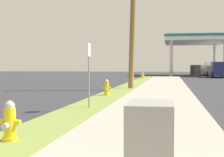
{
  "coord_description": "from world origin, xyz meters",
  "views": [
    {
      "loc": [
        3.49,
        -2.77,
        1.5
      ],
      "look_at": [
        0.38,
        14.85,
        0.8
      ],
      "focal_mm": 53.23,
      "sensor_mm": 36.0,
      "label": 1
    }
  ],
  "objects_px": {
    "fire_hydrant_third": "(132,79)",
    "utility_pole_midground": "(133,19)",
    "fire_hydrant_fourth": "(143,76)",
    "utility_cabinet": "(151,147)",
    "fire_hydrant_nearest": "(10,123)",
    "fire_hydrant_second": "(107,88)",
    "truck_navy_at_forecourt": "(218,70)",
    "car_silver_by_near_pump": "(201,71)",
    "truck_white_on_apron": "(212,70)",
    "street_sign_post": "(89,61)"
  },
  "relations": [
    {
      "from": "fire_hydrant_third",
      "to": "utility_pole_midground",
      "type": "height_order",
      "value": "utility_pole_midground"
    },
    {
      "from": "fire_hydrant_fourth",
      "to": "utility_cabinet",
      "type": "height_order",
      "value": "utility_cabinet"
    },
    {
      "from": "fire_hydrant_third",
      "to": "fire_hydrant_fourth",
      "type": "height_order",
      "value": "same"
    },
    {
      "from": "fire_hydrant_nearest",
      "to": "fire_hydrant_second",
      "type": "distance_m",
      "value": 9.54
    },
    {
      "from": "fire_hydrant_nearest",
      "to": "truck_navy_at_forecourt",
      "type": "height_order",
      "value": "truck_navy_at_forecourt"
    },
    {
      "from": "utility_pole_midground",
      "to": "car_silver_by_near_pump",
      "type": "distance_m",
      "value": 35.27
    },
    {
      "from": "fire_hydrant_third",
      "to": "truck_navy_at_forecourt",
      "type": "xyz_separation_m",
      "value": [
        8.91,
        17.36,
        0.47
      ]
    },
    {
      "from": "fire_hydrant_nearest",
      "to": "truck_white_on_apron",
      "type": "height_order",
      "value": "truck_white_on_apron"
    },
    {
      "from": "utility_cabinet",
      "to": "car_silver_by_near_pump",
      "type": "height_order",
      "value": "car_silver_by_near_pump"
    },
    {
      "from": "fire_hydrant_second",
      "to": "truck_white_on_apron",
      "type": "relative_size",
      "value": 0.14
    },
    {
      "from": "fire_hydrant_nearest",
      "to": "car_silver_by_near_pump",
      "type": "bearing_deg",
      "value": 81.0
    },
    {
      "from": "fire_hydrant_third",
      "to": "street_sign_post",
      "type": "bearing_deg",
      "value": -88.74
    },
    {
      "from": "street_sign_post",
      "to": "truck_white_on_apron",
      "type": "relative_size",
      "value": 0.39
    },
    {
      "from": "utility_cabinet",
      "to": "truck_white_on_apron",
      "type": "distance_m",
      "value": 47.58
    },
    {
      "from": "utility_cabinet",
      "to": "truck_white_on_apron",
      "type": "relative_size",
      "value": 0.17
    },
    {
      "from": "fire_hydrant_second",
      "to": "utility_cabinet",
      "type": "distance_m",
      "value": 11.68
    },
    {
      "from": "truck_navy_at_forecourt",
      "to": "fire_hydrant_third",
      "type": "bearing_deg",
      "value": -117.16
    },
    {
      "from": "fire_hydrant_fourth",
      "to": "fire_hydrant_second",
      "type": "bearing_deg",
      "value": -90.12
    },
    {
      "from": "fire_hydrant_nearest",
      "to": "fire_hydrant_second",
      "type": "bearing_deg",
      "value": 90.22
    },
    {
      "from": "car_silver_by_near_pump",
      "to": "fire_hydrant_third",
      "type": "bearing_deg",
      "value": -105.42
    },
    {
      "from": "fire_hydrant_second",
      "to": "fire_hydrant_nearest",
      "type": "bearing_deg",
      "value": -89.78
    },
    {
      "from": "utility_cabinet",
      "to": "street_sign_post",
      "type": "bearing_deg",
      "value": 109.66
    },
    {
      "from": "fire_hydrant_nearest",
      "to": "truck_navy_at_forecourt",
      "type": "distance_m",
      "value": 38.97
    },
    {
      "from": "fire_hydrant_third",
      "to": "truck_white_on_apron",
      "type": "distance_m",
      "value": 26.34
    },
    {
      "from": "fire_hydrant_third",
      "to": "utility_cabinet",
      "type": "bearing_deg",
      "value": -82.97
    },
    {
      "from": "utility_pole_midground",
      "to": "truck_navy_at_forecourt",
      "type": "xyz_separation_m",
      "value": [
        8.23,
        23.24,
        -3.46
      ]
    },
    {
      "from": "fire_hydrant_fourth",
      "to": "fire_hydrant_third",
      "type": "bearing_deg",
      "value": -90.55
    },
    {
      "from": "fire_hydrant_fourth",
      "to": "utility_pole_midground",
      "type": "distance_m",
      "value": 15.09
    },
    {
      "from": "fire_hydrant_second",
      "to": "truck_navy_at_forecourt",
      "type": "height_order",
      "value": "truck_navy_at_forecourt"
    },
    {
      "from": "fire_hydrant_third",
      "to": "utility_cabinet",
      "type": "xyz_separation_m",
      "value": [
        2.76,
        -22.42,
        0.11
      ]
    },
    {
      "from": "truck_navy_at_forecourt",
      "to": "utility_cabinet",
      "type": "bearing_deg",
      "value": -98.78
    },
    {
      "from": "fire_hydrant_fourth",
      "to": "utility_cabinet",
      "type": "distance_m",
      "value": 31.2
    },
    {
      "from": "street_sign_post",
      "to": "truck_white_on_apron",
      "type": "xyz_separation_m",
      "value": [
        8.63,
        40.4,
        -0.72
      ]
    },
    {
      "from": "truck_white_on_apron",
      "to": "utility_cabinet",
      "type": "bearing_deg",
      "value": -97.5
    },
    {
      "from": "utility_cabinet",
      "to": "fire_hydrant_third",
      "type": "bearing_deg",
      "value": 97.03
    },
    {
      "from": "fire_hydrant_third",
      "to": "fire_hydrant_fourth",
      "type": "bearing_deg",
      "value": 89.45
    },
    {
      "from": "fire_hydrant_second",
      "to": "truck_white_on_apron",
      "type": "distance_m",
      "value": 36.91
    },
    {
      "from": "fire_hydrant_third",
      "to": "street_sign_post",
      "type": "xyz_separation_m",
      "value": [
        0.34,
        -15.64,
        1.19
      ]
    },
    {
      "from": "fire_hydrant_third",
      "to": "utility_pole_midground",
      "type": "bearing_deg",
      "value": -83.43
    },
    {
      "from": "fire_hydrant_second",
      "to": "truck_white_on_apron",
      "type": "bearing_deg",
      "value": 76.0
    },
    {
      "from": "truck_white_on_apron",
      "to": "utility_pole_midground",
      "type": "bearing_deg",
      "value": -105.15
    },
    {
      "from": "fire_hydrant_fourth",
      "to": "street_sign_post",
      "type": "bearing_deg",
      "value": -89.39
    },
    {
      "from": "truck_white_on_apron",
      "to": "fire_hydrant_fourth",
      "type": "bearing_deg",
      "value": -118.93
    },
    {
      "from": "utility_pole_midground",
      "to": "truck_navy_at_forecourt",
      "type": "bearing_deg",
      "value": 70.5
    },
    {
      "from": "utility_pole_midground",
      "to": "fire_hydrant_fourth",
      "type": "bearing_deg",
      "value": 92.34
    },
    {
      "from": "utility_cabinet",
      "to": "car_silver_by_near_pump",
      "type": "distance_m",
      "value": 51.12
    },
    {
      "from": "fire_hydrant_nearest",
      "to": "truck_navy_at_forecourt",
      "type": "relative_size",
      "value": 0.14
    },
    {
      "from": "utility_pole_midground",
      "to": "utility_cabinet",
      "type": "xyz_separation_m",
      "value": [
        2.09,
        -16.53,
        -3.81
      ]
    },
    {
      "from": "street_sign_post",
      "to": "car_silver_by_near_pump",
      "type": "height_order",
      "value": "street_sign_post"
    },
    {
      "from": "utility_cabinet",
      "to": "truck_navy_at_forecourt",
      "type": "bearing_deg",
      "value": 81.22
    }
  ]
}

